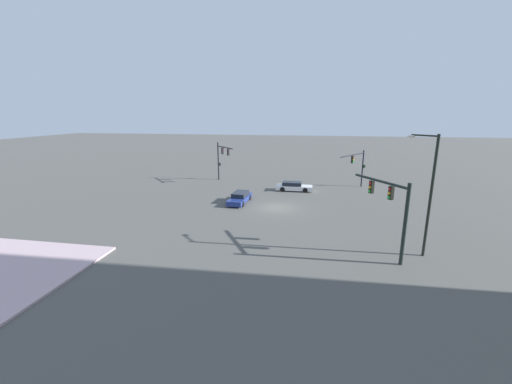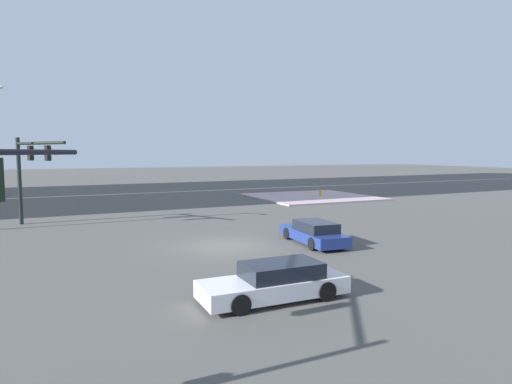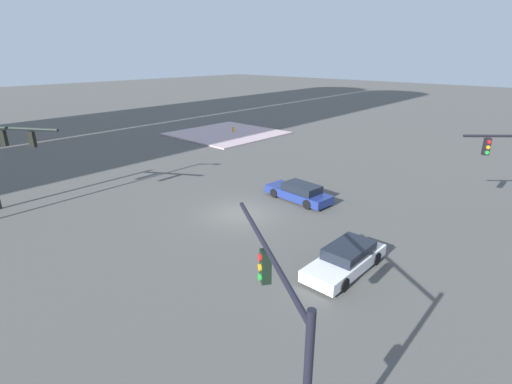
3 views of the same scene
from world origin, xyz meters
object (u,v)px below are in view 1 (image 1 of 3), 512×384
Objects in this scene: streetlamp_curved_arm at (428,188)px; sedan_car_approaching at (294,187)px; traffic_signal_opposite_side at (358,163)px; sedan_car_waiting_far at (240,198)px; traffic_signal_cross_street at (392,204)px; traffic_signal_near_corner at (222,156)px.

streetlamp_curved_arm reaches higher than sedan_car_approaching.
traffic_signal_opposite_side is 0.61× the size of streetlamp_curved_arm.
sedan_car_waiting_far is (-11.49, -16.24, -4.45)m from streetlamp_curved_arm.
streetlamp_curved_arm is (-0.85, 2.49, 1.07)m from traffic_signal_cross_street.
sedan_car_approaching and sedan_car_waiting_far have the same top height.
sedan_car_waiting_far is (-12.34, -13.75, -3.38)m from traffic_signal_cross_street.
traffic_signal_opposite_side is 1.10× the size of sedan_car_waiting_far.
sedan_car_approaching is at bearing 144.43° from sedan_car_waiting_far.
streetlamp_curved_arm is 1.79× the size of sedan_car_waiting_far.
streetlamp_curved_arm reaches higher than sedan_car_waiting_far.
traffic_signal_opposite_side is 22.30m from traffic_signal_cross_street.
traffic_signal_near_corner reaches higher than traffic_signal_cross_street.
traffic_signal_cross_street is at bearing -67.62° from sedan_car_approaching.
sedan_car_approaching is (-18.49, -10.44, -4.45)m from streetlamp_curved_arm.
traffic_signal_cross_street is (23.78, 19.12, 0.05)m from traffic_signal_near_corner.
traffic_signal_opposite_side is 1.11× the size of sedan_car_approaching.
sedan_car_approaching is at bearing -18.02° from streetlamp_curved_arm.
sedan_car_waiting_far is at bearing -16.73° from traffic_signal_near_corner.
traffic_signal_cross_street is 18.78m from sedan_car_waiting_far.
traffic_signal_near_corner is 12.47m from sedan_car_approaching.
traffic_signal_opposite_side reaches higher than sedan_car_waiting_far.
traffic_signal_cross_street reaches higher than traffic_signal_opposite_side.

